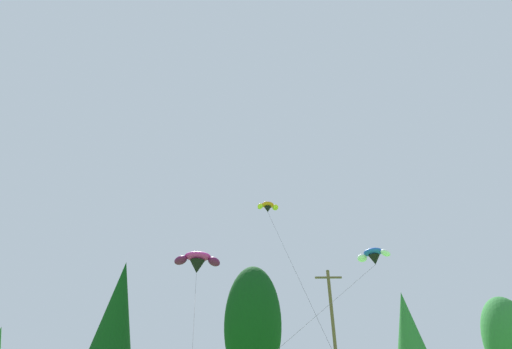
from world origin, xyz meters
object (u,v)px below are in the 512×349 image
Objects in this scene: parafoil_kite_high_blue_white at (374,256)px; parafoil_kite_mid_orange at (268,207)px; utility_pole at (335,342)px; parafoil_kite_far_magenta at (197,261)px.

parafoil_kite_high_blue_white is 0.75× the size of parafoil_kite_mid_orange.
parafoil_kite_mid_orange reaches higher than utility_pole.
parafoil_kite_high_blue_white is 13.93m from parafoil_kite_far_magenta.
parafoil_kite_far_magenta is (-5.89, -2.18, -5.95)m from parafoil_kite_mid_orange.
parafoil_kite_far_magenta is (-13.70, 2.48, 0.44)m from parafoil_kite_high_blue_white.
parafoil_kite_far_magenta reaches higher than utility_pole.
utility_pole is at bearing 6.13° from parafoil_kite_far_magenta.
parafoil_kite_mid_orange reaches higher than parafoil_kite_high_blue_white.
parafoil_kite_high_blue_white is at bearing -10.28° from parafoil_kite_far_magenta.
parafoil_kite_mid_orange is 8.65m from parafoil_kite_far_magenta.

